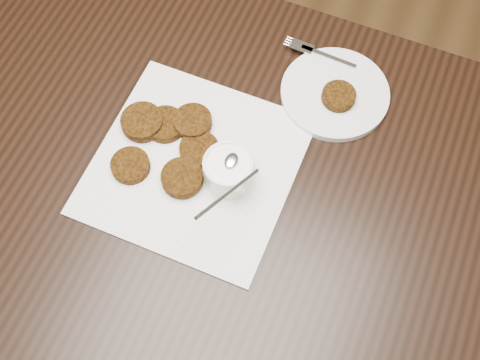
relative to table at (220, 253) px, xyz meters
name	(u,v)px	position (x,y,z in m)	size (l,w,h in m)	color
floor	(205,310)	(-0.03, -0.06, -0.38)	(4.00, 4.00, 0.00)	brown
table	(220,253)	(0.00, 0.00, 0.00)	(1.26, 0.81, 0.75)	black
napkin	(195,165)	(-0.04, 0.01, 0.38)	(0.32, 0.32, 0.00)	white
sauce_ramekin	(228,162)	(0.02, 0.01, 0.44)	(0.11, 0.11, 0.11)	white
patty_cluster	(172,142)	(-0.09, 0.03, 0.39)	(0.23, 0.23, 0.02)	#663A0D
plate_with_patty	(335,91)	(0.13, 0.24, 0.39)	(0.19, 0.19, 0.03)	silver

